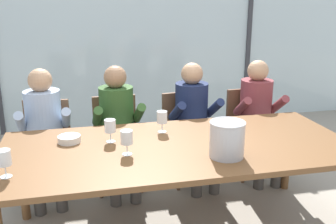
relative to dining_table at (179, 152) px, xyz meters
The scene contains 19 objects.
ground 1.21m from the dining_table, 90.00° to the left, with size 14.00×14.00×0.00m, color #9E9384.
window_glass_panel 2.80m from the dining_table, 90.00° to the left, with size 7.78×0.03×2.60m, color silver.
window_mullion_right 3.29m from the dining_table, 57.18° to the left, with size 0.06×0.06×2.60m, color #38383D.
hillside_vineyard 7.01m from the dining_table, 90.00° to the left, with size 13.78×2.40×1.68m, color #568942.
dining_table is the anchor object (origin of this frame).
chair_near_curtain 1.42m from the dining_table, 136.89° to the left, with size 0.50×0.50×0.86m.
chair_left_of_center 1.06m from the dining_table, 111.08° to the left, with size 0.45×0.45×0.86m.
chair_center 1.04m from the dining_table, 71.61° to the left, with size 0.50×0.50×0.86m.
chair_right_of_center 1.41m from the dining_table, 43.79° to the left, with size 0.47×0.47×0.86m.
person_pale_blue_shirt 1.32m from the dining_table, 140.28° to the left, with size 0.48×0.63×1.18m.
person_olive_shirt 0.92m from the dining_table, 113.22° to the left, with size 0.47×0.62×1.18m.
person_navy_polo 0.92m from the dining_table, 66.20° to the left, with size 0.49×0.63×1.18m.
person_maroon_top 1.35m from the dining_table, 38.95° to the left, with size 0.48×0.62×1.18m.
ice_bucket_primary 0.42m from the dining_table, 45.93° to the right, with size 0.24×0.24×0.25m.
tasting_bowl 0.82m from the dining_table, 163.23° to the left, with size 0.17×0.17×0.05m, color silver.
wine_glass_by_left_taster 0.35m from the dining_table, 101.29° to the left, with size 0.08×0.08×0.17m.
wine_glass_near_bucket 1.19m from the dining_table, 166.55° to the right, with size 0.08×0.08×0.17m.
wine_glass_center_pour 0.54m from the dining_table, 159.99° to the left, with size 0.08×0.08×0.17m.
wine_glass_by_right_taster 0.44m from the dining_table, 166.72° to the right, with size 0.08×0.08×0.17m.
Camera 1 is at (-0.66, -2.52, 1.78)m, focal length 40.68 mm.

